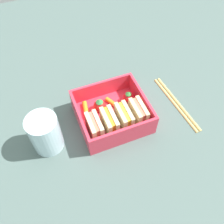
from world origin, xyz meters
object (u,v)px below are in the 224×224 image
Objects in this scene: sandwich_center_right at (95,127)px; carrot_stick_far_left at (114,104)px; carrot_stick_left at (86,110)px; drinking_glass at (45,133)px; strawberry_left at (128,97)px; sandwich_center_left at (124,117)px; chopstick_pair at (177,103)px; strawberry_far_left at (100,106)px; sandwich_left at (138,112)px; sandwich_center at (109,122)px.

carrot_stick_far_left is (-6.70, -5.41, -1.82)cm from sandwich_center_right.
carrot_stick_left is 11.27cm from drinking_glass.
carrot_stick_far_left is at bearing 2.78° from strawberry_left.
drinking_glass is at bearing 10.92° from strawberry_left.
carrot_stick_left is at bearing -41.52° from sandwich_center_left.
drinking_glass reaches higher than carrot_stick_far_left.
chopstick_pair is (-14.76, 4.28, -1.37)cm from carrot_stick_far_left.
sandwich_left is at bearing 142.00° from strawberry_far_left.
carrot_stick_far_left is at bearing -167.35° from drinking_glass.
strawberry_left reaches higher than carrot_stick_far_left.
sandwich_center reaches higher than strawberry_far_left.
strawberry_left is at bearing 176.92° from carrot_stick_left.
sandwich_center_left reaches higher than strawberry_far_left.
carrot_stick_left is (6.81, -0.74, 0.04)cm from carrot_stick_far_left.
strawberry_left is (-10.36, -5.59, -1.00)cm from sandwich_center_right.
sandwich_center_right is at bearing 0.00° from sandwich_left.
sandwich_center_left is 0.31× the size of chopstick_pair.
carrot_stick_far_left is 17.41cm from drinking_glass.
sandwich_left is 6.84cm from sandwich_center.
drinking_glass is (16.91, -1.64, 0.95)cm from sandwich_center_left.
chopstick_pair is at bearing 163.82° from carrot_stick_far_left.
sandwich_center_left reaches higher than strawberry_left.
sandwich_center reaches higher than carrot_stick_left.
sandwich_center_right is 6.40cm from carrot_stick_left.
sandwich_center_right reaches higher than carrot_stick_left.
sandwich_left is at bearing 123.30° from carrot_stick_far_left.
sandwich_center is at bearing 0.00° from sandwich_left.
drinking_glass is (31.54, -0.52, 4.14)cm from chopstick_pair.
strawberry_left is 0.88× the size of strawberry_far_left.
drinking_glass is (20.44, 3.94, 1.96)cm from strawberry_left.
sandwich_center_left and sandwich_center have the same top height.
strawberry_far_left is 0.38× the size of drinking_glass.
sandwich_center_right reaches higher than chopstick_pair.
chopstick_pair is (-18.32, 4.43, -2.39)cm from strawberry_far_left.
strawberry_far_left reaches higher than chopstick_pair.
strawberry_left is 0.62× the size of carrot_stick_left.
carrot_stick_left is (10.37, -6.15, -1.77)cm from sandwich_left.
strawberry_left is 0.17× the size of chopstick_pair.
sandwich_center is (3.42, 0.00, 0.00)cm from sandwich_center_left.
strawberry_far_left is (3.69, -5.55, -0.79)cm from sandwich_center_left.
sandwich_center_left reaches higher than carrot_stick_far_left.
sandwich_center_right is at bearing 0.00° from sandwich_center.
sandwich_center_right is (6.84, 0.00, 0.00)cm from sandwich_center_left.
chopstick_pair is 2.01× the size of drinking_glass.
strawberry_far_left is (3.56, -0.14, 1.02)cm from carrot_stick_far_left.
carrot_stick_far_left is 0.56× the size of drinking_glass.
sandwich_center_left is at bearing 0.00° from sandwich_left.
sandwich_left is 6.72cm from carrot_stick_far_left.
sandwich_left is 12.18cm from carrot_stick_left.
sandwich_left is 11.71cm from chopstick_pair.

